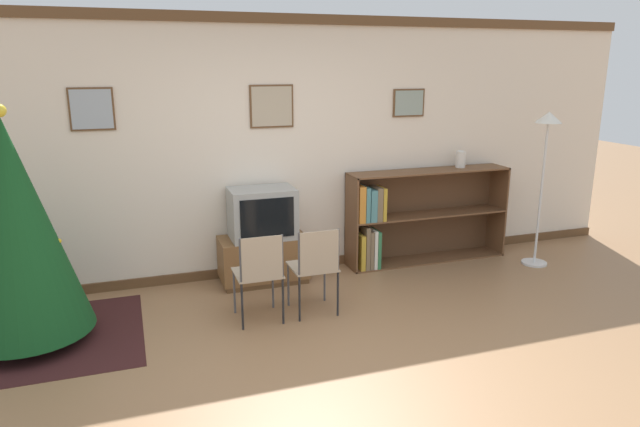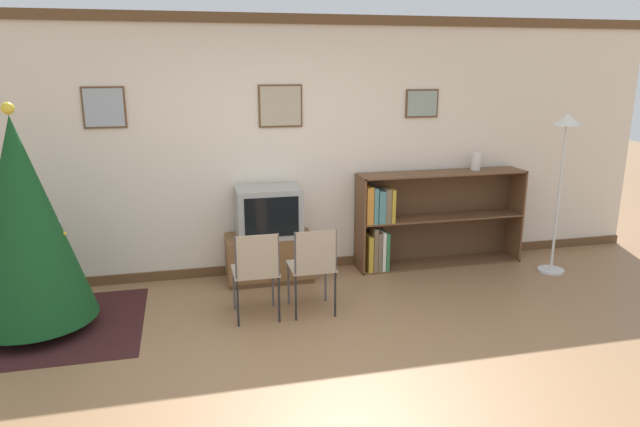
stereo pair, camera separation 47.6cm
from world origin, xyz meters
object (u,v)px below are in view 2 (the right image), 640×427
at_px(christmas_tree, 23,221).
at_px(television, 269,212).
at_px(folding_chair_right, 313,265).
at_px(vase, 476,161).
at_px(tv_console, 270,258).
at_px(folding_chair_left, 256,270).
at_px(bookshelf, 414,220).
at_px(standing_lamp, 564,152).

bearing_deg(christmas_tree, television, 17.93).
bearing_deg(folding_chair_right, vase, 26.55).
relative_size(tv_console, folding_chair_right, 1.09).
relative_size(television, folding_chair_left, 0.80).
distance_m(television, vase, 2.40).
height_order(folding_chair_right, vase, vase).
distance_m(christmas_tree, bookshelf, 3.87).
relative_size(television, folding_chair_right, 0.80).
bearing_deg(christmas_tree, bookshelf, 11.40).
height_order(tv_console, vase, vase).
bearing_deg(standing_lamp, folding_chair_left, -171.83).
bearing_deg(vase, folding_chair_right, -153.45).
relative_size(folding_chair_left, bookshelf, 0.43).
bearing_deg(television, folding_chair_right, -74.96).
bearing_deg(vase, television, -177.43).
bearing_deg(standing_lamp, television, 171.16).
distance_m(television, folding_chair_left, 1.02).
height_order(tv_console, folding_chair_right, folding_chair_right).
xyz_separation_m(folding_chair_left, vase, (2.62, 1.05, 0.68)).
distance_m(folding_chair_left, standing_lamp, 3.44).
xyz_separation_m(bookshelf, standing_lamp, (1.41, -0.55, 0.79)).
xyz_separation_m(television, bookshelf, (1.64, 0.07, -0.21)).
relative_size(christmas_tree, bookshelf, 1.01).
xyz_separation_m(christmas_tree, vase, (4.49, 0.79, 0.19)).
relative_size(bookshelf, vase, 9.88).
xyz_separation_m(tv_console, bookshelf, (1.64, 0.07, 0.29)).
xyz_separation_m(folding_chair_left, bookshelf, (1.90, 1.02, 0.06)).
height_order(tv_console, bookshelf, bookshelf).
height_order(television, folding_chair_right, television).
relative_size(christmas_tree, tv_console, 2.14).
bearing_deg(folding_chair_right, television, 105.04).
relative_size(tv_console, standing_lamp, 0.52).
xyz_separation_m(tv_console, folding_chair_right, (0.25, -0.95, 0.23)).
distance_m(christmas_tree, standing_lamp, 5.19).
relative_size(television, standing_lamp, 0.38).
relative_size(folding_chair_left, standing_lamp, 0.48).
xyz_separation_m(christmas_tree, television, (2.13, 0.69, -0.22)).
bearing_deg(vase, folding_chair_left, -158.08).
xyz_separation_m(television, vase, (2.37, 0.11, 0.42)).
distance_m(tv_console, folding_chair_left, 1.01).
xyz_separation_m(tv_console, folding_chair_left, (-0.25, -0.95, 0.23)).
height_order(vase, standing_lamp, standing_lamp).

